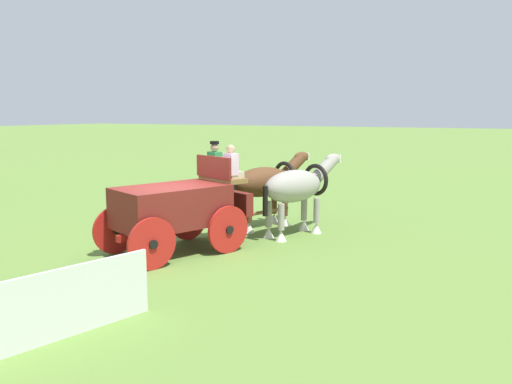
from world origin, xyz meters
The scene contains 5 objects.
ground_plane centered at (0.00, 0.00, 0.00)m, with size 220.00×220.00×0.00m, color olive.
show_wagon centered at (0.16, -0.06, 1.15)m, with size 5.51×2.92×2.67m.
draft_horse_near centered at (3.65, -0.73, 1.32)m, with size 2.97×1.61×2.19m.
draft_horse_off centered at (3.17, -1.94, 1.34)m, with size 2.94×1.61×2.21m.
sponsor_banner centered at (-4.72, -1.39, 0.55)m, with size 3.20×0.06×1.10m, color silver.
Camera 1 is at (-9.78, -7.42, 3.41)m, focal length 35.75 mm.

